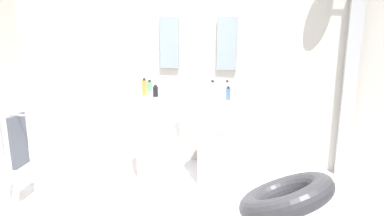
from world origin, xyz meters
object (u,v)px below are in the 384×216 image
object	(u,v)px
pedestal_sink_left	(159,130)
shower_column	(349,81)
soap_bottle_blue	(228,94)
soap_bottle_grey	(227,88)
towel_rack	(16,143)
soap_bottle_amber	(144,88)
lounge_chair	(285,202)
soap_bottle_white	(212,90)
soap_bottle_green	(150,86)
soap_bottle_black	(156,91)
pedestal_sink_right	(220,134)

from	to	relation	value
pedestal_sink_left	shower_column	bearing A→B (deg)	11.94
soap_bottle_blue	soap_bottle_grey	world-z (taller)	soap_bottle_grey
towel_rack	soap_bottle_amber	xyz separation A→B (m)	(0.99, 0.81, 0.40)
lounge_chair	towel_rack	bearing A→B (deg)	177.25
lounge_chair	soap_bottle_grey	size ratio (longest dim) A/B	7.10
shower_column	towel_rack	size ratio (longest dim) A/B	2.16
pedestal_sink_left	soap_bottle_white	xyz separation A→B (m)	(0.61, -0.13, 0.51)
lounge_chair	towel_rack	world-z (taller)	towel_rack
towel_rack	soap_bottle_white	world-z (taller)	soap_bottle_white
lounge_chair	soap_bottle_white	world-z (taller)	soap_bottle_white
pedestal_sink_left	soap_bottle_green	size ratio (longest dim) A/B	8.21
soap_bottle_grey	soap_bottle_white	bearing A→B (deg)	-113.92
shower_column	soap_bottle_grey	size ratio (longest dim) A/B	13.93
pedestal_sink_left	soap_bottle_black	size ratio (longest dim) A/B	8.47
lounge_chair	towel_rack	xyz separation A→B (m)	(-2.46, 0.12, 0.28)
lounge_chair	soap_bottle_blue	distance (m)	1.26
pedestal_sink_left	soap_bottle_green	xyz separation A→B (m)	(-0.12, 0.07, 0.48)
pedestal_sink_left	soap_bottle_amber	world-z (taller)	soap_bottle_amber
pedestal_sink_left	soap_bottle_grey	xyz separation A→B (m)	(0.72, 0.13, 0.49)
pedestal_sink_left	soap_bottle_green	bearing A→B (deg)	150.47
shower_column	soap_bottle_green	xyz separation A→B (m)	(-2.11, -0.35, -0.08)
soap_bottle_green	soap_bottle_black	world-z (taller)	soap_bottle_green
towel_rack	shower_column	bearing A→B (deg)	23.71
shower_column	soap_bottle_blue	bearing A→B (deg)	-154.93
pedestal_sink_right	soap_bottle_black	bearing A→B (deg)	-166.41
soap_bottle_amber	soap_bottle_blue	distance (m)	0.88
soap_bottle_white	pedestal_sink_right	bearing A→B (deg)	65.22
lounge_chair	soap_bottle_white	size ratio (longest dim) A/B	5.48
pedestal_sink_right	soap_bottle_blue	xyz separation A→B (m)	(0.10, -0.15, 0.48)
soap_bottle_green	soap_bottle_blue	world-z (taller)	soap_bottle_blue
pedestal_sink_right	soap_bottle_amber	xyz separation A→B (m)	(-0.78, -0.13, 0.50)
lounge_chair	pedestal_sink_right	bearing A→B (deg)	122.79
soap_bottle_white	soap_bottle_blue	size ratio (longest dim) A/B	1.39
soap_bottle_black	soap_bottle_grey	size ratio (longest dim) A/B	0.84
soap_bottle_white	soap_bottle_black	size ratio (longest dim) A/B	1.55
shower_column	lounge_chair	xyz separation A→B (m)	(-0.64, -1.48, -0.73)
lounge_chair	soap_bottle_grey	bearing A→B (deg)	117.86
pedestal_sink_left	soap_bottle_black	bearing A→B (deg)	-84.28
shower_column	soap_bottle_grey	world-z (taller)	shower_column
pedestal_sink_left	soap_bottle_grey	size ratio (longest dim) A/B	7.08
pedestal_sink_left	pedestal_sink_right	world-z (taller)	same
soap_bottle_blue	soap_bottle_black	distance (m)	0.75
soap_bottle_amber	soap_bottle_grey	size ratio (longest dim) A/B	1.24
soap_bottle_black	soap_bottle_grey	distance (m)	0.76
pedestal_sink_right	pedestal_sink_left	bearing A→B (deg)	180.00
towel_rack	soap_bottle_black	world-z (taller)	soap_bottle_black
pedestal_sink_right	soap_bottle_white	xyz separation A→B (m)	(-0.06, -0.13, 0.51)
pedestal_sink_right	soap_bottle_blue	distance (m)	0.51
lounge_chair	soap_bottle_black	size ratio (longest dim) A/B	8.49
pedestal_sink_left	pedestal_sink_right	bearing A→B (deg)	0.00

